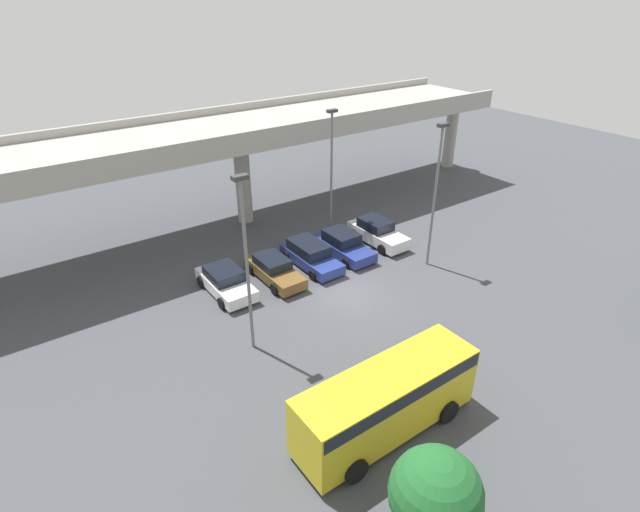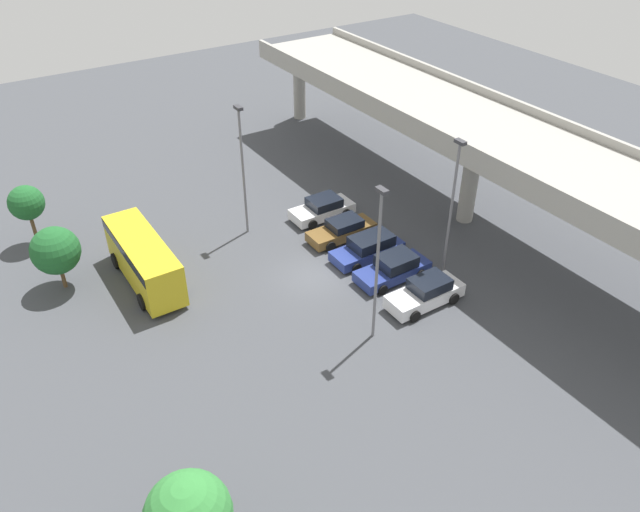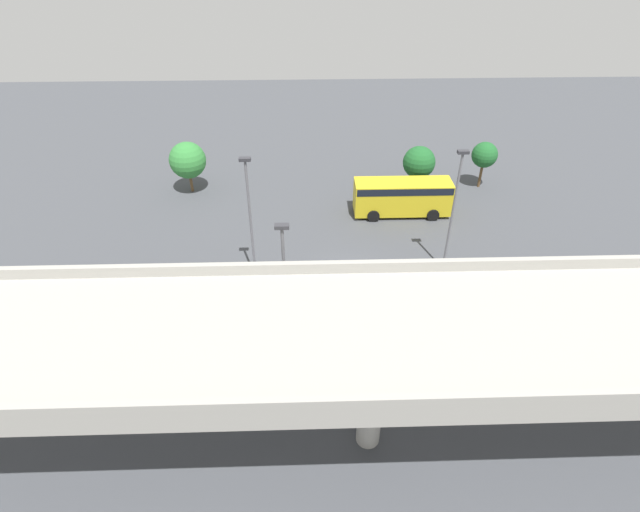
# 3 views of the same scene
# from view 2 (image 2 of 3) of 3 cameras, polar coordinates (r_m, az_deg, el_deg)

# --- Properties ---
(ground_plane) EXTENTS (96.42, 96.42, 0.00)m
(ground_plane) POSITION_cam_2_polar(r_m,az_deg,el_deg) (38.57, -0.66, -1.90)
(ground_plane) COLOR #424449
(highway_overpass) EXTENTS (46.13, 7.95, 7.88)m
(highway_overpass) POSITION_cam_2_polar(r_m,az_deg,el_deg) (42.47, 14.20, 10.98)
(highway_overpass) COLOR #9E9B93
(highway_overpass) RESTS_ON ground_plane
(parked_car_0) EXTENTS (2.17, 4.53, 1.49)m
(parked_car_0) POSITION_cam_2_polar(r_m,az_deg,el_deg) (44.20, 0.24, 4.37)
(parked_car_0) COLOR silver
(parked_car_0) RESTS_ON ground_plane
(parked_car_1) EXTENTS (2.00, 4.73, 1.41)m
(parked_car_1) POSITION_cam_2_polar(r_m,az_deg,el_deg) (41.87, 2.05, 2.42)
(parked_car_1) COLOR brown
(parked_car_1) RESTS_ON ground_plane
(parked_car_2) EXTENTS (2.10, 4.81, 1.54)m
(parked_car_2) POSITION_cam_2_polar(r_m,az_deg,el_deg) (40.01, 4.46, 0.76)
(parked_car_2) COLOR navy
(parked_car_2) RESTS_ON ground_plane
(parked_car_3) EXTENTS (2.15, 4.76, 1.56)m
(parked_car_3) POSITION_cam_2_polar(r_m,az_deg,el_deg) (38.35, 6.75, -1.10)
(parked_car_3) COLOR navy
(parked_car_3) RESTS_ON ground_plane
(parked_car_4) EXTENTS (2.04, 4.72, 1.65)m
(parked_car_4) POSITION_cam_2_polar(r_m,az_deg,el_deg) (36.54, 9.65, -3.34)
(parked_car_4) COLOR silver
(parked_car_4) RESTS_ON ground_plane
(shuttle_bus) EXTENTS (7.88, 2.58, 2.96)m
(shuttle_bus) POSITION_cam_2_polar(r_m,az_deg,el_deg) (38.67, -15.85, -0.10)
(shuttle_bus) COLOR gold
(shuttle_bus) RESTS_ON ground_plane
(lamp_post_near_aisle) EXTENTS (0.70, 0.35, 8.98)m
(lamp_post_near_aisle) POSITION_cam_2_polar(r_m,az_deg,el_deg) (40.69, -7.10, 8.45)
(lamp_post_near_aisle) COLOR slate
(lamp_post_near_aisle) RESTS_ON ground_plane
(lamp_post_mid_lot) EXTENTS (0.70, 0.35, 9.07)m
(lamp_post_mid_lot) POSITION_cam_2_polar(r_m,az_deg,el_deg) (31.26, 5.30, -0.03)
(lamp_post_mid_lot) COLOR slate
(lamp_post_mid_lot) RESTS_ON ground_plane
(lamp_post_by_overpass) EXTENTS (0.70, 0.35, 8.86)m
(lamp_post_by_overpass) POSITION_cam_2_polar(r_m,az_deg,el_deg) (37.02, 12.02, 5.03)
(lamp_post_by_overpass) COLOR slate
(lamp_post_by_overpass) RESTS_ON ground_plane
(tree_front_left) EXTENTS (2.26, 2.26, 4.26)m
(tree_front_left) POSITION_cam_2_polar(r_m,az_deg,el_deg) (44.22, -25.27, 4.40)
(tree_front_left) COLOR brown
(tree_front_left) RESTS_ON ground_plane
(tree_front_right) EXTENTS (2.85, 2.85, 4.05)m
(tree_front_right) POSITION_cam_2_polar(r_m,az_deg,el_deg) (39.37, -23.03, 0.45)
(tree_front_right) COLOR brown
(tree_front_right) RESTS_ON ground_plane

